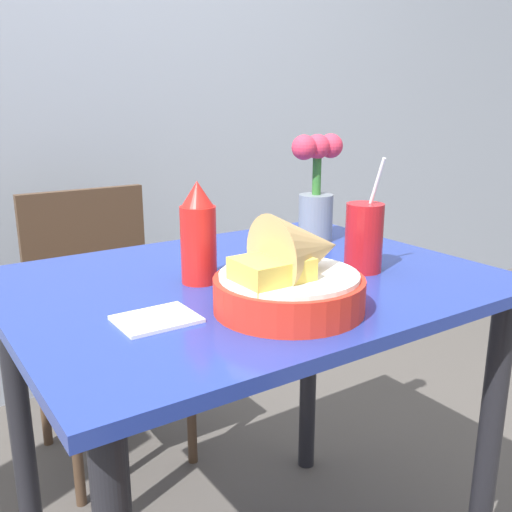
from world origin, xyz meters
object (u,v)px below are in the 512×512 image
chair_far_window (98,298)px  food_basket (294,275)px  drink_cup (364,240)px  flower_vase (316,187)px  ketchup_bottle (198,235)px

chair_far_window → food_basket: food_basket is taller
food_basket → drink_cup: size_ratio=1.08×
chair_far_window → flower_vase: 0.83m
drink_cup → flower_vase: (0.09, 0.26, 0.07)m
flower_vase → food_basket: bearing=-133.9°
chair_far_window → drink_cup: 0.99m
chair_far_window → drink_cup: bearing=-72.6°
drink_cup → ketchup_bottle: bearing=159.1°
chair_far_window → ketchup_bottle: 0.85m
food_basket → drink_cup: 0.28m
chair_far_window → ketchup_bottle: size_ratio=4.28×
chair_far_window → flower_vase: bearing=-59.7°
chair_far_window → ketchup_bottle: (-0.04, -0.77, 0.36)m
drink_cup → food_basket: bearing=-159.0°
chair_far_window → drink_cup: size_ratio=3.59×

